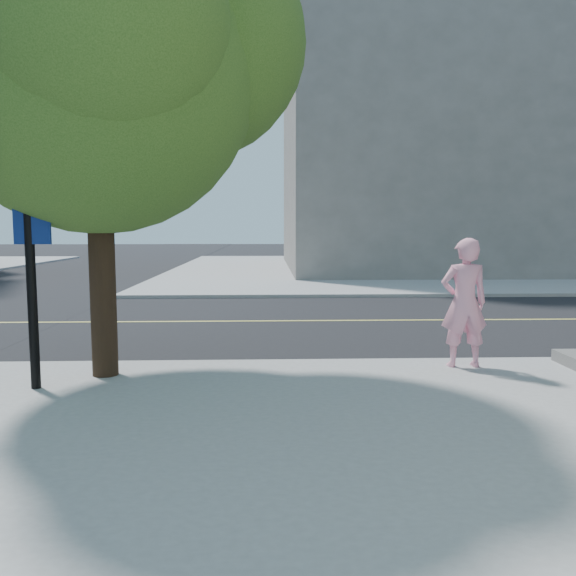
{
  "coord_description": "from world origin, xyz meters",
  "views": [
    {
      "loc": [
        3.85,
        -9.1,
        2.23
      ],
      "look_at": [
        4.17,
        -0.22,
        1.3
      ],
      "focal_mm": 35.95,
      "sensor_mm": 36.0,
      "label": 1
    }
  ],
  "objects": [
    {
      "name": "road_ew",
      "position": [
        0.0,
        4.5,
        0.01
      ],
      "size": [
        140.0,
        9.0,
        0.01
      ],
      "primitive_type": "cube",
      "color": "black",
      "rests_on": "ground"
    },
    {
      "name": "ground",
      "position": [
        0.0,
        0.0,
        0.0
      ],
      "size": [
        140.0,
        140.0,
        0.0
      ],
      "primitive_type": "plane",
      "color": "black",
      "rests_on": "ground"
    },
    {
      "name": "sidewalk_ne",
      "position": [
        13.5,
        21.5,
        0.06
      ],
      "size": [
        29.0,
        25.0,
        0.12
      ],
      "primitive_type": "cube",
      "color": "#949494",
      "rests_on": "ground"
    },
    {
      "name": "man_on_phone",
      "position": [
        6.83,
        -0.56,
        1.1
      ],
      "size": [
        0.72,
        0.47,
        1.96
      ],
      "primitive_type": "imported",
      "rotation": [
        0.0,
        0.0,
        3.15
      ],
      "color": "pink",
      "rests_on": "sidewalk_se"
    },
    {
      "name": "street_tree",
      "position": [
        1.64,
        -0.87,
        4.87
      ],
      "size": [
        5.55,
        5.05,
        7.37
      ],
      "rotation": [
        0.0,
        0.0,
        -0.11
      ],
      "color": "black",
      "rests_on": "sidewalk_se"
    },
    {
      "name": "filler_ne",
      "position": [
        14.0,
        22.0,
        7.12
      ],
      "size": [
        18.0,
        16.0,
        14.0
      ],
      "primitive_type": "cube",
      "color": "slate",
      "rests_on": "sidewalk_ne"
    }
  ]
}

